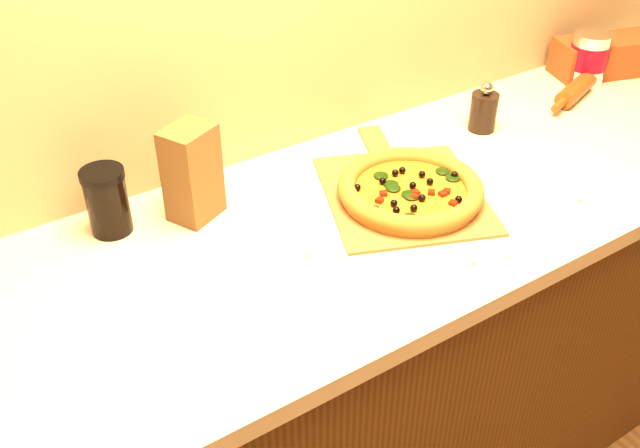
% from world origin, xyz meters
% --- Properties ---
extents(cabinet, '(2.80, 0.65, 0.86)m').
position_xyz_m(cabinet, '(0.00, 1.43, 0.43)').
color(cabinet, '#40280D').
rests_on(cabinet, ground).
extents(countertop, '(2.84, 0.68, 0.04)m').
position_xyz_m(countertop, '(0.00, 1.43, 0.88)').
color(countertop, beige).
rests_on(countertop, cabinet).
extents(pizza_peel, '(0.44, 0.52, 0.01)m').
position_xyz_m(pizza_peel, '(0.16, 1.45, 0.90)').
color(pizza_peel, brown).
rests_on(pizza_peel, countertop).
extents(pizza, '(0.31, 0.31, 0.04)m').
position_xyz_m(pizza, '(0.16, 1.41, 0.93)').
color(pizza, '#BF872F').
rests_on(pizza, pizza_peel).
extents(bottle_cap, '(0.03, 0.03, 0.01)m').
position_xyz_m(bottle_cap, '(-0.02, 1.37, 0.90)').
color(bottle_cap, black).
rests_on(bottle_cap, countertop).
extents(pepper_grinder, '(0.07, 0.07, 0.13)m').
position_xyz_m(pepper_grinder, '(0.51, 1.56, 0.95)').
color(pepper_grinder, black).
rests_on(pepper_grinder, countertop).
extents(rolling_pin, '(0.35, 0.14, 0.05)m').
position_xyz_m(rolling_pin, '(0.87, 1.57, 0.92)').
color(rolling_pin, '#57300F').
rests_on(rolling_pin, countertop).
extents(coffee_canister, '(0.10, 0.10, 0.14)m').
position_xyz_m(coffee_canister, '(0.94, 1.61, 0.97)').
color(coffee_canister, silver).
rests_on(coffee_canister, countertop).
extents(bread_bag, '(0.39, 0.23, 0.10)m').
position_xyz_m(bread_bag, '(1.07, 1.61, 0.95)').
color(bread_bag, maroon).
rests_on(bread_bag, countertop).
extents(paper_bag, '(0.12, 0.11, 0.20)m').
position_xyz_m(paper_bag, '(-0.24, 1.61, 1.00)').
color(paper_bag, brown).
rests_on(paper_bag, countertop).
extents(dark_jar, '(0.09, 0.09, 0.14)m').
position_xyz_m(dark_jar, '(-0.41, 1.66, 0.97)').
color(dark_jar, black).
rests_on(dark_jar, countertop).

